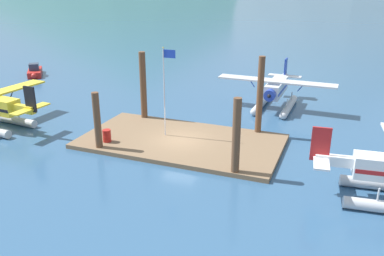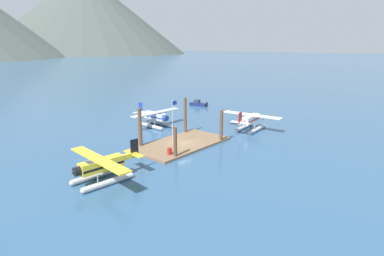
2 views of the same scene
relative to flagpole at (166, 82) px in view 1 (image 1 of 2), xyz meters
name	(u,v)px [view 1 (image 1 of 2)]	position (x,y,z in m)	size (l,w,h in m)	color
ground_plane	(181,143)	(1.29, -0.37, -4.29)	(1200.00, 1200.00, 0.00)	#2D5175
dock_platform	(181,141)	(1.29, -0.37, -4.14)	(14.18, 7.64, 0.30)	brown
piling_near_left	(97,122)	(-3.39, -3.66, -2.21)	(0.47, 0.47, 4.16)	brown
piling_near_right	(236,138)	(6.27, -3.89, -1.85)	(0.49, 0.49, 4.87)	brown
piling_far_left	(143,87)	(-3.46, 3.11, -1.43)	(0.52, 0.52, 5.71)	brown
piling_far_right	(260,97)	(6.07, 3.19, -1.29)	(0.47, 0.47, 5.99)	brown
flagpole	(166,82)	(0.00, 0.00, 0.00)	(0.95, 0.10, 6.46)	silver
fuel_drum	(107,136)	(-3.42, -2.64, -3.55)	(0.62, 0.62, 0.88)	#AD1E19
seaplane_silver_bow_right	(276,92)	(6.05, 10.33, -2.71)	(10.43, 7.98, 3.84)	#B7BABF
boat_red_open_west	(35,71)	(-23.56, 12.94, -3.80)	(3.79, 4.22, 1.50)	#B2231E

